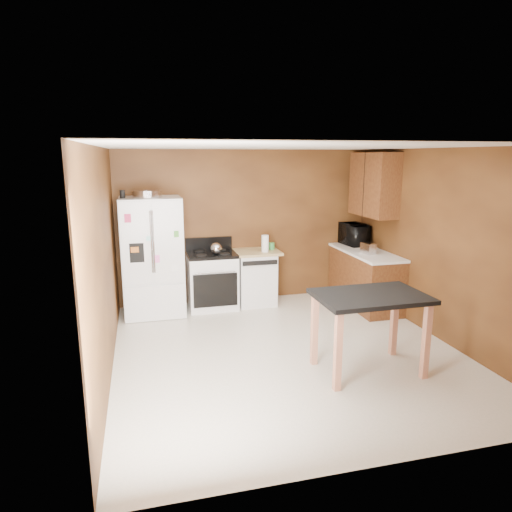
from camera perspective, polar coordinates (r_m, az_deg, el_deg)
name	(u,v)px	position (r m, az deg, el deg)	size (l,w,h in m)	color
floor	(287,351)	(5.86, 3.88, -11.78)	(4.50, 4.50, 0.00)	silver
ceiling	(290,147)	(5.35, 4.28, 13.46)	(4.50, 4.50, 0.00)	white
wall_back	(246,226)	(7.60, -1.24, 3.73)	(4.20, 4.20, 0.00)	brown
wall_front	(385,317)	(3.48, 15.79, -7.37)	(4.20, 4.20, 0.00)	brown
wall_left	(105,264)	(5.22, -18.40, -0.96)	(4.50, 4.50, 0.00)	brown
wall_right	(441,246)	(6.43, 22.14, 1.20)	(4.50, 4.50, 0.00)	brown
roasting_pan	(147,194)	(6.94, -13.45, 7.58)	(0.43, 0.43, 0.11)	silver
pen_cup	(122,194)	(6.92, -16.35, 7.43)	(0.08, 0.08, 0.11)	black
kettle	(216,248)	(7.10, -5.01, 0.94)	(0.18, 0.18, 0.18)	silver
paper_towel	(265,244)	(7.30, 1.15, 1.57)	(0.12, 0.12, 0.27)	white
green_canister	(271,246)	(7.51, 1.95, 1.25)	(0.10, 0.10, 0.11)	green
toaster	(368,248)	(7.34, 13.85, 0.95)	(0.14, 0.23, 0.17)	silver
microwave	(353,235)	(8.04, 12.07, 2.61)	(0.60, 0.41, 0.33)	black
refrigerator	(153,257)	(7.10, -12.79, -0.08)	(0.90, 0.80, 1.80)	white
gas_range	(212,280)	(7.34, -5.52, -2.94)	(0.76, 0.68, 1.10)	white
dishwasher	(255,277)	(7.50, -0.10, -2.62)	(0.78, 0.63, 0.89)	white
right_cabinets	(368,250)	(7.59, 13.77, 0.73)	(0.63, 1.58, 2.45)	brown
island	(370,307)	(5.23, 14.07, -6.15)	(1.21, 0.82, 0.91)	black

